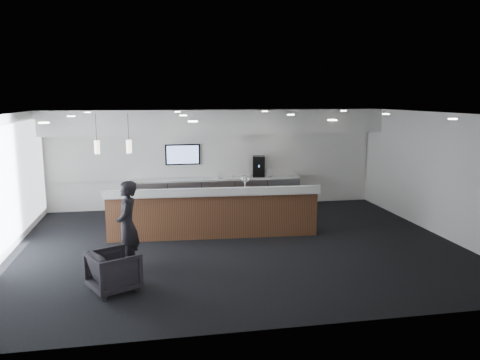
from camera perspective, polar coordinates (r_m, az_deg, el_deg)
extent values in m
plane|color=black|center=(10.88, -0.22, -7.91)|extent=(10.00, 10.00, 0.00)
cube|color=black|center=(10.35, -0.23, 8.09)|extent=(10.00, 8.00, 0.02)
cube|color=white|center=(14.42, -3.04, 2.66)|extent=(10.00, 0.02, 3.00)
cube|color=white|center=(10.83, -27.26, -0.95)|extent=(0.02, 8.00, 3.00)
cube|color=white|center=(12.40, 23.16, 0.64)|extent=(0.02, 8.00, 3.00)
cube|color=white|center=(13.87, -2.84, 7.14)|extent=(10.00, 0.90, 0.70)
cube|color=white|center=(14.38, -3.03, 3.04)|extent=(9.80, 0.06, 1.40)
cube|color=silver|center=(10.81, -27.06, -0.94)|extent=(0.04, 7.36, 2.55)
cube|color=gray|center=(14.24, -2.81, -1.71)|extent=(5.00, 0.60, 0.90)
cube|color=silver|center=(14.15, -2.83, 0.17)|extent=(5.06, 0.66, 0.05)
cylinder|color=silver|center=(13.80, -10.90, -2.08)|extent=(0.60, 0.02, 0.02)
cylinder|color=silver|center=(13.83, -6.75, -1.94)|extent=(0.60, 0.02, 0.02)
cylinder|color=silver|center=(13.92, -2.64, -1.80)|extent=(0.60, 0.02, 0.02)
cylinder|color=silver|center=(14.09, 1.40, -1.65)|extent=(0.60, 0.02, 0.02)
cylinder|color=silver|center=(14.32, 5.32, -1.49)|extent=(0.60, 0.02, 0.02)
cube|color=black|center=(14.22, -7.00, 3.11)|extent=(1.05, 0.07, 0.62)
cube|color=blue|center=(14.18, -6.99, 3.09)|extent=(0.95, 0.01, 0.54)
cylinder|color=beige|center=(11.05, -13.35, 4.05)|extent=(0.12, 0.12, 0.30)
cylinder|color=beige|center=(11.11, -16.96, 3.91)|extent=(0.12, 0.12, 0.30)
cube|color=#492718|center=(11.50, -3.29, -4.20)|extent=(5.07, 1.00, 1.05)
cube|color=silver|center=(11.38, -3.32, -1.49)|extent=(5.15, 1.08, 0.06)
cube|color=silver|center=(10.98, -3.19, -1.44)|extent=(5.11, 0.42, 0.18)
cylinder|color=silver|center=(11.52, 0.61, -0.47)|extent=(0.04, 0.04, 0.28)
torus|color=silver|center=(11.44, 0.66, 0.17)|extent=(0.19, 0.04, 0.19)
cube|color=black|center=(14.35, 2.29, 1.69)|extent=(0.43, 0.47, 0.63)
cube|color=silver|center=(14.18, 2.48, 0.33)|extent=(0.23, 0.12, 0.02)
cube|color=silver|center=(14.03, -2.35, 0.59)|extent=(0.14, 0.02, 0.20)
cube|color=silver|center=(14.30, 3.55, 0.87)|extent=(0.18, 0.08, 0.25)
imported|color=black|center=(8.62, -15.13, -10.66)|extent=(1.06, 1.05, 0.72)
imported|color=black|center=(9.46, -13.55, -5.39)|extent=(0.47, 0.67, 1.76)
imported|color=white|center=(14.33, 2.86, 0.58)|extent=(0.10, 0.10, 0.09)
imported|color=white|center=(14.30, 2.31, 0.56)|extent=(0.13, 0.13, 0.09)
imported|color=white|center=(14.27, 1.76, 0.54)|extent=(0.12, 0.12, 0.09)
imported|color=white|center=(14.24, 1.21, 0.53)|extent=(0.12, 0.12, 0.09)
imported|color=white|center=(14.22, 0.66, 0.51)|extent=(0.13, 0.13, 0.09)
imported|color=white|center=(14.19, 0.10, 0.49)|extent=(0.10, 0.10, 0.09)
imported|color=white|center=(14.17, -0.45, 0.48)|extent=(0.14, 0.14, 0.09)
imported|color=white|center=(14.14, -1.01, 0.46)|extent=(0.11, 0.11, 0.09)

